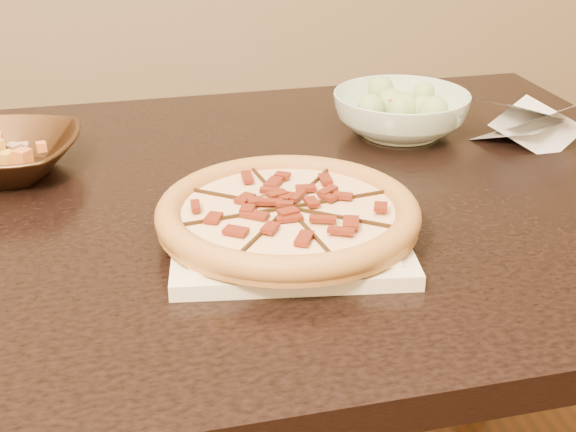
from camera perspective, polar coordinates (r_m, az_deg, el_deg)
name	(u,v)px	position (r m, az deg, el deg)	size (l,w,h in m)	color
dining_table	(197,265)	(1.10, -6.48, -3.47)	(1.45, 0.97, 0.75)	black
plate	(288,231)	(0.94, 0.00, -1.07)	(0.30, 0.30, 0.02)	#EDE8CA
pizza	(288,213)	(0.93, 0.00, 0.23)	(0.31, 0.31, 0.03)	tan
salad_bowl	(401,114)	(1.29, 8.02, 7.21)	(0.21, 0.21, 0.07)	white
salad	(403,82)	(1.27, 8.17, 9.40)	(0.12, 0.10, 0.04)	#97B672
cling_film	(527,124)	(1.30, 16.64, 6.26)	(0.16, 0.13, 0.05)	white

